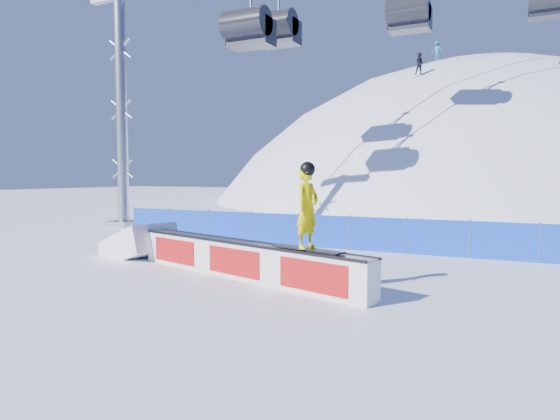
% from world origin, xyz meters
% --- Properties ---
extents(ground, '(160.00, 160.00, 0.00)m').
position_xyz_m(ground, '(0.00, 0.00, 0.00)').
color(ground, white).
rests_on(ground, ground).
extents(snow_hill, '(64.00, 64.00, 64.00)m').
position_xyz_m(snow_hill, '(0.00, 42.00, -18.00)').
color(snow_hill, white).
rests_on(snow_hill, ground).
extents(safety_fence, '(22.05, 0.05, 1.30)m').
position_xyz_m(safety_fence, '(0.00, 4.50, 0.60)').
color(safety_fence, blue).
rests_on(safety_fence, ground).
extents(rail_box, '(7.87, 2.96, 0.97)m').
position_xyz_m(rail_box, '(-1.95, -1.41, 0.48)').
color(rail_box, white).
rests_on(rail_box, ground).
extents(snow_ramp, '(2.91, 2.29, 1.59)m').
position_xyz_m(snow_ramp, '(-6.76, 0.10, 0.00)').
color(snow_ramp, white).
rests_on(snow_ramp, ground).
extents(snowboarder, '(1.92, 0.90, 1.99)m').
position_xyz_m(snowboarder, '(0.19, -2.08, 1.95)').
color(snowboarder, black).
rests_on(snowboarder, rail_box).
extents(distant_skiers, '(15.08, 8.21, 5.25)m').
position_xyz_m(distant_skiers, '(2.43, 31.52, 12.04)').
color(distant_skiers, black).
rests_on(distant_skiers, ground).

